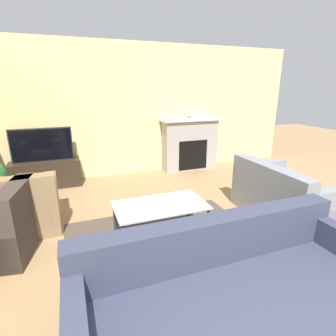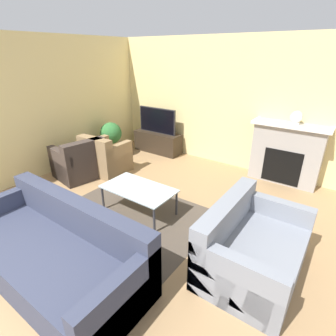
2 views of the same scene
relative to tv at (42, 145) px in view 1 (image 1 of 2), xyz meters
The scene contains 10 objects.
wall_back 1.61m from the tv, 12.02° to the left, with size 8.19×0.06×2.70m.
area_rug 3.06m from the tv, 60.41° to the right, with size 2.34×1.84×0.00m.
fireplace 3.04m from the tv, ahead, with size 1.36×0.42×1.17m.
tv_stand 0.56m from the tv, 90.00° to the left, with size 1.24×0.41×0.51m.
tv is the anchor object (origin of this frame).
couch_sectional 4.21m from the tv, 68.65° to the right, with size 2.37×1.00×0.82m.
couch_loveseat 4.20m from the tv, 37.40° to the right, with size 0.96×1.40×0.82m.
armchair_accent 1.71m from the tv, 95.47° to the right, with size 0.85×0.79×0.82m.
coffee_table 2.82m from the tv, 58.52° to the right, with size 1.14×0.64×0.43m.
mantel_clock 3.13m from the tv, ahead, with size 0.20×0.07×0.23m.
Camera 1 is at (-1.00, -0.33, 1.84)m, focal length 28.00 mm.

